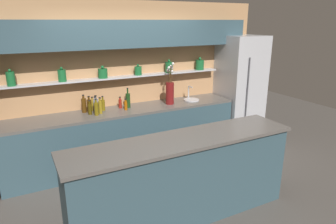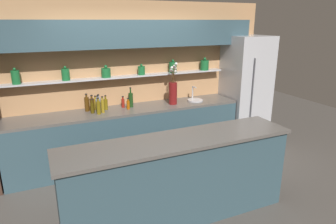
{
  "view_description": "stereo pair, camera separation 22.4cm",
  "coord_description": "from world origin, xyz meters",
  "px_view_note": "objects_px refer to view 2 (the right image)",
  "views": [
    {
      "loc": [
        -1.59,
        -3.16,
        2.29
      ],
      "look_at": [
        0.25,
        0.38,
        1.06
      ],
      "focal_mm": 32.0,
      "sensor_mm": 36.0,
      "label": 1
    },
    {
      "loc": [
        -1.39,
        -3.26,
        2.29
      ],
      "look_at": [
        0.25,
        0.38,
        1.06
      ],
      "focal_mm": 32.0,
      "sensor_mm": 36.0,
      "label": 2
    }
  ],
  "objects_px": {
    "bottle_sauce_3": "(123,103)",
    "bottle_spirit_6": "(98,105)",
    "bottle_wine_0": "(131,100)",
    "bottle_oil_9": "(96,104)",
    "bottle_oil_4": "(103,106)",
    "bottle_spirit_11": "(99,104)",
    "bottle_oil_2": "(92,108)",
    "bottle_spirit_8": "(92,105)",
    "sink_fixture": "(195,99)",
    "bottle_spirit_1": "(87,104)",
    "bottle_oil_7": "(98,107)",
    "flower_vase": "(173,91)",
    "bottle_sauce_10": "(128,105)",
    "bottle_oil_5": "(106,104)",
    "refrigerator": "(245,91)"
  },
  "relations": [
    {
      "from": "bottle_oil_4",
      "to": "bottle_oil_9",
      "type": "bearing_deg",
      "value": 106.41
    },
    {
      "from": "flower_vase",
      "to": "bottle_sauce_10",
      "type": "bearing_deg",
      "value": 179.85
    },
    {
      "from": "flower_vase",
      "to": "bottle_oil_4",
      "type": "height_order",
      "value": "flower_vase"
    },
    {
      "from": "bottle_oil_4",
      "to": "bottle_oil_7",
      "type": "xyz_separation_m",
      "value": [
        -0.07,
        -0.05,
        -0.0
      ]
    },
    {
      "from": "bottle_wine_0",
      "to": "bottle_sauce_10",
      "type": "distance_m",
      "value": 0.14
    },
    {
      "from": "bottle_oil_2",
      "to": "bottle_spirit_11",
      "type": "distance_m",
      "value": 0.13
    },
    {
      "from": "bottle_spirit_6",
      "to": "bottle_oil_9",
      "type": "height_order",
      "value": "bottle_spirit_6"
    },
    {
      "from": "flower_vase",
      "to": "bottle_sauce_10",
      "type": "relative_size",
      "value": 3.89
    },
    {
      "from": "bottle_wine_0",
      "to": "bottle_sauce_3",
      "type": "height_order",
      "value": "bottle_wine_0"
    },
    {
      "from": "bottle_spirit_8",
      "to": "sink_fixture",
      "type": "bearing_deg",
      "value": -2.72
    },
    {
      "from": "bottle_oil_5",
      "to": "bottle_oil_9",
      "type": "xyz_separation_m",
      "value": [
        -0.15,
        0.08,
        -0.01
      ]
    },
    {
      "from": "bottle_wine_0",
      "to": "bottle_oil_7",
      "type": "xyz_separation_m",
      "value": [
        -0.56,
        -0.18,
        -0.02
      ]
    },
    {
      "from": "bottle_oil_2",
      "to": "bottle_spirit_6",
      "type": "height_order",
      "value": "bottle_spirit_6"
    },
    {
      "from": "bottle_oil_7",
      "to": "bottle_spirit_11",
      "type": "distance_m",
      "value": 0.16
    },
    {
      "from": "bottle_sauce_3",
      "to": "bottle_spirit_6",
      "type": "distance_m",
      "value": 0.45
    },
    {
      "from": "flower_vase",
      "to": "bottle_spirit_8",
      "type": "relative_size",
      "value": 2.71
    },
    {
      "from": "refrigerator",
      "to": "sink_fixture",
      "type": "relative_size",
      "value": 7.41
    },
    {
      "from": "flower_vase",
      "to": "bottle_wine_0",
      "type": "distance_m",
      "value": 0.73
    },
    {
      "from": "bottle_oil_4",
      "to": "bottle_spirit_11",
      "type": "xyz_separation_m",
      "value": [
        -0.04,
        0.1,
        0.01
      ]
    },
    {
      "from": "bottle_spirit_6",
      "to": "bottle_oil_2",
      "type": "bearing_deg",
      "value": 172.12
    },
    {
      "from": "bottle_oil_5",
      "to": "bottle_sauce_10",
      "type": "xyz_separation_m",
      "value": [
        0.33,
        -0.13,
        -0.02
      ]
    },
    {
      "from": "bottle_spirit_1",
      "to": "bottle_spirit_11",
      "type": "relative_size",
      "value": 1.04
    },
    {
      "from": "bottle_sauce_10",
      "to": "flower_vase",
      "type": "bearing_deg",
      "value": -0.15
    },
    {
      "from": "bottle_sauce_3",
      "to": "bottle_oil_7",
      "type": "bearing_deg",
      "value": -155.13
    },
    {
      "from": "bottle_spirit_6",
      "to": "bottle_oil_7",
      "type": "height_order",
      "value": "bottle_spirit_6"
    },
    {
      "from": "bottle_oil_2",
      "to": "bottle_sauce_10",
      "type": "xyz_separation_m",
      "value": [
        0.56,
        -0.02,
        -0.01
      ]
    },
    {
      "from": "bottle_spirit_1",
      "to": "bottle_oil_7",
      "type": "relative_size",
      "value": 1.09
    },
    {
      "from": "bottle_spirit_6",
      "to": "bottle_sauce_3",
      "type": "bearing_deg",
      "value": 16.73
    },
    {
      "from": "bottle_wine_0",
      "to": "flower_vase",
      "type": "bearing_deg",
      "value": -9.12
    },
    {
      "from": "bottle_wine_0",
      "to": "bottle_oil_9",
      "type": "relative_size",
      "value": 1.46
    },
    {
      "from": "sink_fixture",
      "to": "bottle_sauce_3",
      "type": "bearing_deg",
      "value": 175.36
    },
    {
      "from": "bottle_oil_4",
      "to": "refrigerator",
      "type": "bearing_deg",
      "value": -0.07
    },
    {
      "from": "bottle_spirit_8",
      "to": "bottle_spirit_11",
      "type": "bearing_deg",
      "value": -18.94
    },
    {
      "from": "refrigerator",
      "to": "bottle_oil_9",
      "type": "bearing_deg",
      "value": 175.37
    },
    {
      "from": "bottle_spirit_1",
      "to": "bottle_oil_9",
      "type": "xyz_separation_m",
      "value": [
        0.14,
        0.04,
        -0.03
      ]
    },
    {
      "from": "bottle_oil_5",
      "to": "bottle_oil_4",
      "type": "bearing_deg",
      "value": -119.2
    },
    {
      "from": "flower_vase",
      "to": "bottle_wine_0",
      "type": "height_order",
      "value": "flower_vase"
    },
    {
      "from": "bottle_oil_2",
      "to": "bottle_oil_7",
      "type": "bearing_deg",
      "value": -48.03
    },
    {
      "from": "refrigerator",
      "to": "bottle_spirit_6",
      "type": "bearing_deg",
      "value": 179.51
    },
    {
      "from": "bottle_oil_5",
      "to": "bottle_spirit_11",
      "type": "distance_m",
      "value": 0.13
    },
    {
      "from": "bottle_spirit_8",
      "to": "bottle_spirit_11",
      "type": "xyz_separation_m",
      "value": [
        0.1,
        -0.03,
        0.0
      ]
    },
    {
      "from": "sink_fixture",
      "to": "bottle_spirit_11",
      "type": "bearing_deg",
      "value": 178.26
    },
    {
      "from": "bottle_wine_0",
      "to": "bottle_oil_2",
      "type": "distance_m",
      "value": 0.65
    },
    {
      "from": "bottle_oil_9",
      "to": "bottle_spirit_8",
      "type": "bearing_deg",
      "value": -128.15
    },
    {
      "from": "bottle_sauce_3",
      "to": "bottle_wine_0",
      "type": "bearing_deg",
      "value": -11.72
    },
    {
      "from": "bottle_spirit_1",
      "to": "bottle_spirit_8",
      "type": "xyz_separation_m",
      "value": [
        0.07,
        -0.05,
        -0.01
      ]
    },
    {
      "from": "bottle_sauce_3",
      "to": "bottle_sauce_10",
      "type": "height_order",
      "value": "bottle_sauce_3"
    },
    {
      "from": "bottle_oil_5",
      "to": "bottle_spirit_8",
      "type": "distance_m",
      "value": 0.22
    },
    {
      "from": "bottle_sauce_3",
      "to": "bottle_oil_7",
      "type": "height_order",
      "value": "bottle_oil_7"
    },
    {
      "from": "flower_vase",
      "to": "bottle_oil_2",
      "type": "relative_size",
      "value": 3.18
    }
  ]
}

